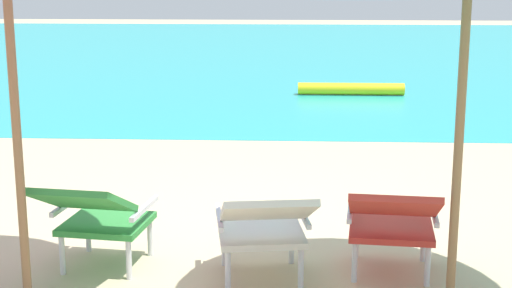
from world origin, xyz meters
name	(u,v)px	position (x,y,z in m)	size (l,w,h in m)	color
ground_plane	(272,136)	(0.00, 4.00, 0.00)	(40.00, 40.00, 0.00)	#CCB78E
ocean_band	(283,53)	(0.00, 12.76, 0.00)	(40.00, 18.00, 0.01)	#28B2B7
swim_buoy	(351,89)	(1.11, 6.99, 0.10)	(0.18, 0.18, 1.60)	yellow
lounge_chair_left	(95,214)	(-0.98, -0.17, 0.40)	(0.65, 0.94, 0.68)	#338E3D
lounge_chair_center	(264,224)	(0.08, -0.33, 0.40)	(0.65, 0.94, 0.68)	silver
lounge_chair_right	(392,219)	(0.86, -0.20, 0.40)	(0.62, 0.92, 0.68)	red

